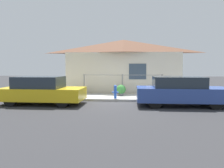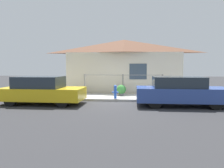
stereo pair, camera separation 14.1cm
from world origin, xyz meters
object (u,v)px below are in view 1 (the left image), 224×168
(car_left, at_px, (42,90))
(potted_plant_near_hydrant, at_px, (121,90))
(car_right, at_px, (181,91))
(fire_hydrant, at_px, (115,91))

(car_left, xyz_separation_m, potted_plant_near_hydrant, (3.77, 2.57, -0.21))
(car_right, xyz_separation_m, fire_hydrant, (-3.14, 1.40, -0.19))
(car_right, relative_size, fire_hydrant, 5.76)
(car_left, relative_size, car_right, 0.97)
(fire_hydrant, bearing_deg, car_left, -158.23)
(car_left, distance_m, car_right, 6.63)
(car_left, distance_m, fire_hydrant, 3.77)
(potted_plant_near_hydrant, bearing_deg, car_left, -145.69)
(car_right, height_order, fire_hydrant, car_right)
(car_left, xyz_separation_m, fire_hydrant, (3.50, 1.40, -0.18))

